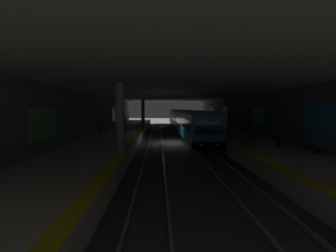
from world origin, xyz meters
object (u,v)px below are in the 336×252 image
object	(u,v)px
pillar_near	(120,118)
bench_left_near	(313,144)
suitcase_rolling	(116,129)
person_waiting_near	(99,127)
pillar_far	(143,112)
bench_left_mid	(271,134)
trash_bin	(259,134)
person_walking_mid	(278,135)
person_standing_far	(125,124)
bench_left_far	(217,121)
bench_right_mid	(113,124)
metro_train	(184,120)

from	to	relation	value
pillar_near	bench_left_near	bearing A→B (deg)	-91.46
suitcase_rolling	person_waiting_near	bearing A→B (deg)	163.20
pillar_far	pillar_near	bearing A→B (deg)	180.00
pillar_near	bench_left_mid	size ratio (longest dim) A/B	2.68
person_waiting_near	trash_bin	bearing A→B (deg)	-100.49
bench_left_mid	person_waiting_near	xyz separation A→B (m)	(3.80, 16.75, 0.40)
bench_left_near	person_walking_mid	size ratio (longest dim) A/B	1.06
bench_left_near	person_walking_mid	distance (m)	2.37
bench_left_near	bench_left_mid	xyz separation A→B (m)	(5.48, 0.00, 0.00)
pillar_near	suitcase_rolling	xyz separation A→B (m)	(12.62, 2.76, -1.92)
bench_left_mid	pillar_near	bearing A→B (deg)	111.79
pillar_near	person_standing_far	size ratio (longest dim) A/B	2.61
pillar_far	bench_left_far	size ratio (longest dim) A/B	2.68
bench_left_near	person_walking_mid	bearing A→B (deg)	33.92
pillar_near	trash_bin	distance (m)	13.67
pillar_near	bench_left_near	xyz separation A→B (m)	(-0.33, -12.88, -1.75)
pillar_near	person_standing_far	world-z (taller)	pillar_near
bench_left_far	suitcase_rolling	bearing A→B (deg)	125.40
bench_right_mid	person_walking_mid	distance (m)	22.40
person_standing_far	suitcase_rolling	world-z (taller)	person_standing_far
bench_left_far	bench_left_near	bearing A→B (deg)	180.00
pillar_far	person_standing_far	size ratio (longest dim) A/B	2.61
bench_right_mid	person_standing_far	bearing A→B (deg)	-151.49
pillar_near	suitcase_rolling	bearing A→B (deg)	12.34
metro_train	bench_right_mid	xyz separation A→B (m)	(-2.44, 10.73, -0.45)
bench_left_far	person_standing_far	xyz separation A→B (m)	(-10.89, 14.52, 0.43)
bench_left_mid	person_standing_far	size ratio (longest dim) A/B	0.98
bench_left_near	trash_bin	size ratio (longest dim) A/B	2.00
bench_left_far	suitcase_rolling	distance (m)	19.19
bench_left_near	person_standing_far	size ratio (longest dim) A/B	0.98
pillar_far	person_walking_mid	world-z (taller)	pillar_far
suitcase_rolling	person_walking_mid	bearing A→B (deg)	-127.50
bench_left_far	trash_bin	bearing A→B (deg)	177.63
pillar_far	bench_right_mid	xyz separation A→B (m)	(-3.31, 4.18, -1.75)
person_standing_far	person_waiting_near	bearing A→B (deg)	150.21
suitcase_rolling	trash_bin	distance (m)	16.32
pillar_far	metro_train	size ratio (longest dim) A/B	0.13
bench_right_mid	suitcase_rolling	xyz separation A→B (m)	(-4.91, -1.42, -0.17)
pillar_far	suitcase_rolling	world-z (taller)	pillar_far
suitcase_rolling	trash_bin	bearing A→B (deg)	-113.97
bench_right_mid	person_waiting_near	xyz separation A→B (m)	(-8.58, -0.32, 0.40)
bench_left_near	person_waiting_near	world-z (taller)	person_waiting_near
suitcase_rolling	bench_right_mid	bearing A→B (deg)	16.16
bench_right_mid	trash_bin	world-z (taller)	bench_right_mid
suitcase_rolling	trash_bin	size ratio (longest dim) A/B	1.18
bench_left_far	trash_bin	xyz separation A→B (m)	(-17.75, 0.73, -0.10)
suitcase_rolling	trash_bin	xyz separation A→B (m)	(-6.63, -14.91, 0.07)
metro_train	trash_bin	xyz separation A→B (m)	(-13.98, -5.60, -0.55)
bench_left_near	person_waiting_near	xyz separation A→B (m)	(9.29, 16.75, 0.40)
bench_left_mid	trash_bin	xyz separation A→B (m)	(0.84, 0.73, -0.10)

